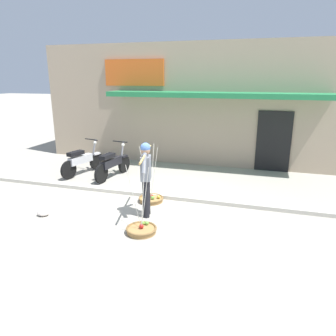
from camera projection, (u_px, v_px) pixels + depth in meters
The scene contains 9 objects.
ground_plane at pixel (137, 206), 7.77m from camera, with size 90.00×90.00×0.00m, color #9E998C.
sidewalk_curb at pixel (147, 194), 8.40m from camera, with size 20.00×0.24×0.10m, color #BAB4A5.
fruit_vendor at pixel (146, 175), 6.96m from camera, with size 0.42×1.64×1.70m.
fruit_basket_left_side at pixel (151, 199), 8.01m from camera, with size 0.63×0.63×1.45m.
fruit_basket_right_side at pixel (141, 229), 6.41m from camera, with size 0.63×0.63×1.45m.
motorcycle_nearest_shop at pixel (82, 161), 10.16m from camera, with size 0.63×1.79×1.09m.
motorcycle_second_in_row at pixel (112, 164), 9.80m from camera, with size 0.54×1.81×1.09m.
storefront_building at pixel (225, 101), 12.93m from camera, with size 13.00×6.00×4.20m.
plastic_litter_bag at pixel (43, 213), 7.19m from camera, with size 0.28×0.22×0.14m, color silver.
Camera 1 is at (2.79, -6.69, 3.05)m, focal length 33.72 mm.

